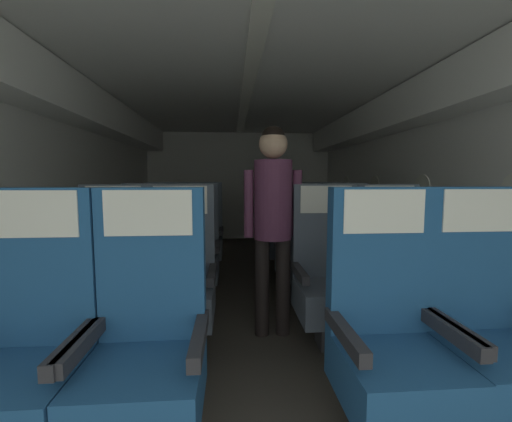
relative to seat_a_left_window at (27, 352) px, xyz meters
The scene contains 19 objects.
ground 2.16m from the seat_a_left_window, 61.40° to the left, with size 3.83×7.04×0.02m, color #3D3833.
fuselage_shell 2.59m from the seat_a_left_window, 64.57° to the left, with size 3.71×6.69×2.15m.
seat_a_left_window is the anchor object (origin of this frame).
seat_a_left_aisle 0.48m from the seat_a_left_window, ahead, with size 0.50×0.51×1.15m.
seat_a_right_aisle 2.01m from the seat_a_left_window, ahead, with size 0.50×0.51×1.15m.
seat_a_right_window 1.53m from the seat_a_left_window, ahead, with size 0.50×0.51×1.15m.
seat_b_left_window 0.92m from the seat_a_left_window, 88.94° to the left, with size 0.50×0.51×1.15m.
seat_b_left_aisle 1.04m from the seat_a_left_window, 62.46° to the left, with size 0.50×0.51×1.15m.
seat_b_right_aisle 2.21m from the seat_a_left_window, 24.36° to the left, with size 0.50×0.51×1.15m.
seat_b_right_window 1.78m from the seat_a_left_window, 30.63° to the left, with size 0.50×0.51×1.15m.
seat_c_left_window 1.85m from the seat_a_left_window, 89.71° to the left, with size 0.50×0.51×1.15m.
seat_c_left_aisle 1.92m from the seat_a_left_window, 75.64° to the left, with size 0.50×0.51×1.15m.
seat_c_right_aisle 2.73m from the seat_a_left_window, 42.58° to the left, with size 0.50×0.51×1.15m.
seat_c_right_window 2.40m from the seat_a_left_window, 50.40° to the left, with size 0.50×0.51×1.15m.
seat_d_left_window 2.77m from the seat_a_left_window, 89.92° to the left, with size 0.50×0.51×1.15m.
seat_d_left_aisle 2.81m from the seat_a_left_window, 80.06° to the left, with size 0.50×0.51×1.15m.
seat_d_right_aisle 3.42m from the seat_a_left_window, 53.88° to the left, with size 0.50×0.51×1.15m.
seat_d_right_window 3.17m from the seat_a_left_window, 61.00° to the left, with size 0.50×0.51×1.15m.
flight_attendant 1.63m from the seat_a_left_window, 42.56° to the left, with size 0.43×0.28×1.57m.
Camera 1 is at (-0.17, 0.12, 1.18)m, focal length 22.97 mm.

